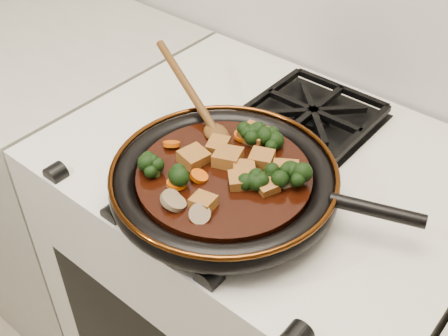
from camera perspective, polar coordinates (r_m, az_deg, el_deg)
The scene contains 34 objects.
stove at distance 1.34m, azimuth 3.58°, elevation -13.75°, with size 0.76×0.60×0.90m, color beige.
burner_grate_front at distance 0.92m, azimuth -0.50°, elevation -2.33°, with size 0.23×0.23×0.03m, color black, non-canonical shape.
burner_grate_back at distance 1.10m, azimuth 8.99°, elevation 5.35°, with size 0.23×0.23×0.03m, color black, non-canonical shape.
skillet at distance 0.89m, azimuth 0.12°, elevation -1.30°, with size 0.48×0.37×0.05m.
braising_sauce at distance 0.89m, azimuth 0.00°, elevation -1.02°, with size 0.28×0.28×0.02m, color black.
tofu_cube_0 at distance 0.95m, azimuth 3.10°, elevation 3.34°, with size 0.04×0.04×0.02m, color brown.
tofu_cube_1 at distance 0.90m, azimuth -3.11°, elevation 1.03°, with size 0.04×0.04×0.02m, color brown.
tofu_cube_2 at distance 0.90m, azimuth 0.40°, elevation 1.03°, with size 0.04×0.04×0.02m, color brown.
tofu_cube_3 at distance 0.83m, azimuth -2.10°, elevation -3.53°, with size 0.03×0.03×0.02m, color brown.
tofu_cube_4 at distance 0.86m, azimuth 1.80°, elevation -1.30°, with size 0.04×0.03×0.02m, color brown.
tofu_cube_5 at distance 0.88m, azimuth 6.27°, elevation -0.37°, with size 0.04×0.04×0.02m, color brown.
tofu_cube_6 at distance 0.88m, azimuth 2.00°, elevation -0.28°, with size 0.03×0.03×0.02m, color brown.
tofu_cube_7 at distance 0.90m, azimuth 3.85°, elevation 0.94°, with size 0.04×0.04×0.02m, color brown.
tofu_cube_8 at distance 0.93m, azimuth -0.58°, elevation 2.25°, with size 0.04×0.03×0.02m, color brown.
tofu_cube_9 at distance 0.86m, azimuth 4.33°, elevation -1.74°, with size 0.04×0.03×0.02m, color brown.
broccoli_floret_0 at distance 0.93m, azimuth 4.58°, elevation 2.72°, with size 0.06×0.06×0.05m, color black, non-canonical shape.
broccoli_floret_1 at distance 0.86m, azimuth 3.08°, elevation -1.49°, with size 0.06×0.06×0.05m, color black, non-canonical shape.
broccoli_floret_2 at distance 0.94m, azimuth 2.92°, elevation 3.27°, with size 0.06×0.06×0.05m, color black, non-canonical shape.
broccoli_floret_3 at distance 0.88m, azimuth -6.91°, elevation -0.20°, with size 0.05×0.05×0.05m, color black, non-canonical shape.
broccoli_floret_4 at distance 0.86m, azimuth 5.51°, elevation -1.08°, with size 0.06×0.06×0.05m, color black, non-canonical shape.
broccoli_floret_5 at distance 0.86m, azimuth 7.09°, elevation -1.12°, with size 0.06×0.06×0.06m, color black, non-canonical shape.
broccoli_floret_6 at distance 0.87m, azimuth -4.57°, elevation -0.71°, with size 0.06×0.06×0.05m, color black, non-canonical shape.
broccoli_floret_7 at distance 0.89m, azimuth -7.49°, elevation 0.18°, with size 0.06×0.06×0.05m, color black, non-canonical shape.
carrot_coin_0 at distance 0.95m, azimuth 1.93°, elevation 3.30°, with size 0.03×0.03×0.01m, color #BF4605.
carrot_coin_1 at distance 0.94m, azimuth -5.36°, elevation 2.45°, with size 0.03×0.03×0.01m, color #BF4605.
carrot_coin_2 at distance 0.86m, azimuth -4.83°, elevation -1.56°, with size 0.03×0.03×0.01m, color #BF4605.
carrot_coin_3 at distance 0.87m, azimuth -2.56°, elevation -0.84°, with size 0.03×0.03×0.01m, color #BF4605.
carrot_coin_4 at distance 0.91m, azimuth 3.62°, elevation 0.91°, with size 0.03×0.03×0.01m, color #BF4605.
mushroom_slice_0 at distance 0.87m, azimuth 6.64°, elevation -1.23°, with size 0.04×0.04×0.01m, color #796346.
mushroom_slice_1 at distance 0.83m, azimuth -5.41°, elevation -3.20°, with size 0.03×0.03×0.01m, color #796346.
mushroom_slice_2 at distance 0.83m, azimuth -5.08°, elevation -3.47°, with size 0.04×0.04×0.01m, color #796346.
mushroom_slice_3 at distance 0.95m, azimuth 3.23°, elevation 3.28°, with size 0.04×0.04×0.01m, color #796346.
mushroom_slice_4 at distance 0.81m, azimuth -2.46°, elevation -4.70°, with size 0.03×0.03×0.01m, color #796346.
wooden_spoon at distance 0.99m, azimuth -2.52°, elevation 6.32°, with size 0.15×0.08×0.23m.
Camera 1 is at (0.44, 1.04, 1.54)m, focal length 45.00 mm.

